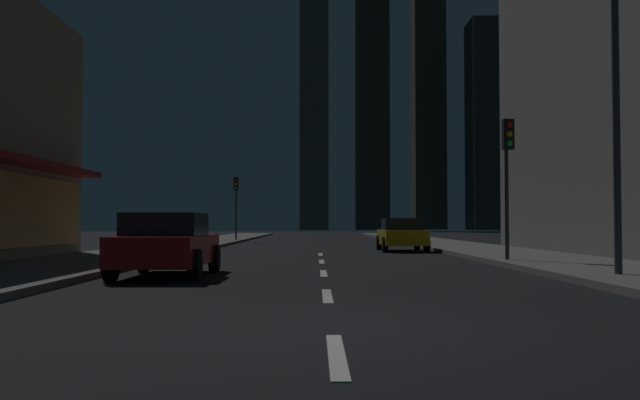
{
  "coord_description": "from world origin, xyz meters",
  "views": [
    {
      "loc": [
        -0.19,
        -8.41,
        1.21
      ],
      "look_at": [
        0.0,
        22.22,
        2.26
      ],
      "focal_mm": 39.02,
      "sensor_mm": 36.0,
      "label": 1
    }
  ],
  "objects_px": {
    "traffic_light_near_right": "(508,157)",
    "street_lamp_right": "(577,43)",
    "car_parked_far": "(402,234)",
    "fire_hydrant_far_left": "(183,241)",
    "car_parked_near": "(167,244)",
    "traffic_light_far_left": "(236,194)"
  },
  "relations": [
    {
      "from": "car_parked_near",
      "to": "traffic_light_far_left",
      "type": "distance_m",
      "value": 30.44
    },
    {
      "from": "car_parked_far",
      "to": "fire_hydrant_far_left",
      "type": "distance_m",
      "value": 9.53
    },
    {
      "from": "fire_hydrant_far_left",
      "to": "traffic_light_far_left",
      "type": "xyz_separation_m",
      "value": [
        0.4,
        16.3,
        2.74
      ]
    },
    {
      "from": "fire_hydrant_far_left",
      "to": "traffic_light_near_right",
      "type": "xyz_separation_m",
      "value": [
        11.4,
        -9.42,
        2.74
      ]
    },
    {
      "from": "traffic_light_near_right",
      "to": "street_lamp_right",
      "type": "xyz_separation_m",
      "value": [
        -0.12,
        -5.83,
        1.87
      ]
    },
    {
      "from": "car_parked_far",
      "to": "fire_hydrant_far_left",
      "type": "bearing_deg",
      "value": -176.08
    },
    {
      "from": "street_lamp_right",
      "to": "traffic_light_far_left",
      "type": "bearing_deg",
      "value": 109.02
    },
    {
      "from": "car_parked_far",
      "to": "traffic_light_near_right",
      "type": "xyz_separation_m",
      "value": [
        1.9,
        -10.07,
        2.45
      ]
    },
    {
      "from": "traffic_light_near_right",
      "to": "street_lamp_right",
      "type": "distance_m",
      "value": 6.13
    },
    {
      "from": "car_parked_near",
      "to": "car_parked_far",
      "type": "relative_size",
      "value": 1.0
    },
    {
      "from": "car_parked_far",
      "to": "street_lamp_right",
      "type": "bearing_deg",
      "value": -83.62
    },
    {
      "from": "traffic_light_far_left",
      "to": "car_parked_near",
      "type": "bearing_deg",
      "value": -86.41
    },
    {
      "from": "car_parked_near",
      "to": "traffic_light_near_right",
      "type": "height_order",
      "value": "traffic_light_near_right"
    },
    {
      "from": "fire_hydrant_far_left",
      "to": "traffic_light_near_right",
      "type": "height_order",
      "value": "traffic_light_near_right"
    },
    {
      "from": "fire_hydrant_far_left",
      "to": "street_lamp_right",
      "type": "xyz_separation_m",
      "value": [
        11.28,
        -15.26,
        4.61
      ]
    },
    {
      "from": "fire_hydrant_far_left",
      "to": "traffic_light_far_left",
      "type": "distance_m",
      "value": 16.54
    },
    {
      "from": "car_parked_far",
      "to": "traffic_light_near_right",
      "type": "distance_m",
      "value": 10.54
    },
    {
      "from": "car_parked_far",
      "to": "street_lamp_right",
      "type": "distance_m",
      "value": 16.58
    },
    {
      "from": "traffic_light_near_right",
      "to": "fire_hydrant_far_left",
      "type": "bearing_deg",
      "value": 140.43
    },
    {
      "from": "fire_hydrant_far_left",
      "to": "traffic_light_near_right",
      "type": "bearing_deg",
      "value": -39.57
    },
    {
      "from": "car_parked_near",
      "to": "traffic_light_near_right",
      "type": "relative_size",
      "value": 1.01
    },
    {
      "from": "car_parked_far",
      "to": "traffic_light_near_right",
      "type": "relative_size",
      "value": 1.01
    }
  ]
}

